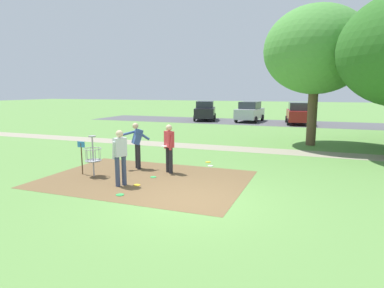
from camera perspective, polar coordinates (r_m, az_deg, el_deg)
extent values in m
plane|color=#5B8942|center=(8.86, -0.31, -9.74)|extent=(160.00, 160.00, 0.00)
cube|color=brown|center=(11.01, -8.05, -5.99)|extent=(6.54, 4.65, 0.01)
cylinder|color=#9E9EA3|center=(11.57, -16.70, -2.13)|extent=(0.05, 0.05, 1.35)
cylinder|color=#9E9EA3|center=(11.46, -16.86, 1.28)|extent=(0.24, 0.24, 0.04)
torus|color=#9E9EA3|center=(11.52, -16.77, -0.79)|extent=(0.58, 0.58, 0.02)
torus|color=#9E9EA3|center=(11.60, -16.67, -2.73)|extent=(0.55, 0.55, 0.03)
cylinder|color=#9E9EA3|center=(11.60, -16.67, -2.83)|extent=(0.48, 0.48, 0.02)
cylinder|color=gray|center=(11.42, -15.77, -1.85)|extent=(0.01, 0.01, 0.40)
cylinder|color=gray|center=(11.55, -15.54, -1.71)|extent=(0.01, 0.01, 0.40)
cylinder|color=gray|center=(11.69, -15.76, -1.60)|extent=(0.01, 0.01, 0.40)
cylinder|color=gray|center=(11.78, -16.34, -1.54)|extent=(0.01, 0.01, 0.40)
cylinder|color=gray|center=(11.78, -17.05, -1.57)|extent=(0.01, 0.01, 0.40)
cylinder|color=gray|center=(11.70, -17.65, -1.68)|extent=(0.01, 0.01, 0.40)
cylinder|color=gray|center=(11.57, -17.90, -1.81)|extent=(0.01, 0.01, 0.40)
cylinder|color=gray|center=(11.43, -17.70, -1.93)|extent=(0.01, 0.01, 0.40)
cylinder|color=gray|center=(11.34, -17.11, -1.99)|extent=(0.01, 0.01, 0.40)
cylinder|color=gray|center=(11.33, -16.37, -1.96)|extent=(0.01, 0.01, 0.40)
cylinder|color=#4C3823|center=(12.01, -18.48, -2.42)|extent=(0.04, 0.04, 1.10)
cube|color=#3384C6|center=(11.92, -18.60, -0.06)|extent=(0.28, 0.03, 0.20)
cylinder|color=#232328|center=(12.29, -9.19, -2.22)|extent=(0.14, 0.14, 0.92)
cylinder|color=#232328|center=(12.50, -9.46, -2.04)|extent=(0.14, 0.14, 0.92)
cube|color=#385693|center=(12.27, -9.42, 1.26)|extent=(0.52, 0.52, 0.60)
sphere|color=beige|center=(12.20, -9.74, 3.10)|extent=(0.22, 0.22, 0.22)
cylinder|color=#385693|center=(12.34, -10.97, 1.81)|extent=(0.48, 0.48, 0.21)
cylinder|color=white|center=(12.28, -12.24, 1.60)|extent=(0.22, 0.22, 0.02)
cylinder|color=#385693|center=(12.15, -8.40, 1.44)|extent=(0.40, 0.40, 0.37)
cylinder|color=#232328|center=(11.54, -3.69, -2.88)|extent=(0.14, 0.14, 0.92)
cylinder|color=#232328|center=(11.73, -4.19, -2.68)|extent=(0.14, 0.14, 0.92)
cube|color=#D1383D|center=(11.50, -3.98, 0.83)|extent=(0.42, 0.39, 0.56)
sphere|color=beige|center=(11.45, -4.00, 2.81)|extent=(0.22, 0.22, 0.22)
cylinder|color=#D1383D|center=(11.34, -3.62, 0.28)|extent=(0.17, 0.18, 0.55)
cylinder|color=#D1383D|center=(11.67, -4.50, 0.53)|extent=(0.17, 0.18, 0.55)
cylinder|color=white|center=(11.45, -4.77, -0.38)|extent=(0.22, 0.22, 0.02)
cylinder|color=#384260|center=(10.23, -12.74, -4.67)|extent=(0.14, 0.14, 0.92)
cylinder|color=#384260|center=(10.33, -11.65, -4.50)|extent=(0.14, 0.14, 0.92)
cube|color=silver|center=(10.13, -12.33, -0.51)|extent=(0.37, 0.42, 0.56)
sphere|color=beige|center=(10.07, -12.41, 1.73)|extent=(0.22, 0.22, 0.22)
cylinder|color=silver|center=(10.08, -13.32, -1.08)|extent=(0.19, 0.16, 0.55)
cylinder|color=silver|center=(10.25, -11.44, -0.85)|extent=(0.19, 0.16, 0.55)
cylinder|color=#E53D99|center=(10.33, -12.76, -1.64)|extent=(0.22, 0.22, 0.02)
cylinder|color=green|center=(11.18, -6.69, -5.69)|extent=(0.21, 0.21, 0.02)
cylinder|color=gold|center=(10.33, -9.49, -7.01)|extent=(0.21, 0.21, 0.02)
cylinder|color=white|center=(12.72, 3.18, -3.80)|extent=(0.21, 0.21, 0.02)
cylinder|color=gold|center=(13.38, 2.80, -3.14)|extent=(0.22, 0.22, 0.02)
cylinder|color=green|center=(9.50, -12.33, -8.57)|extent=(0.23, 0.23, 0.02)
cylinder|color=brown|center=(18.50, 19.99, 4.33)|extent=(0.49, 0.49, 2.94)
ellipsoid|color=#4C8E3D|center=(18.55, 20.60, 14.94)|extent=(5.24, 5.24, 4.45)
cube|color=#4C4C51|center=(30.40, 14.93, 3.53)|extent=(36.00, 6.00, 0.01)
cube|color=black|center=(32.08, 2.27, 5.46)|extent=(2.80, 4.52, 0.90)
cube|color=#2D333D|center=(32.04, 2.28, 6.83)|extent=(2.08, 2.51, 0.64)
cylinder|color=black|center=(33.47, 0.87, 4.85)|extent=(0.33, 0.63, 0.60)
cylinder|color=black|center=(33.36, 3.96, 4.82)|extent=(0.33, 0.63, 0.60)
cylinder|color=black|center=(30.89, 0.44, 4.48)|extent=(0.33, 0.63, 0.60)
cylinder|color=black|center=(30.77, 3.79, 4.44)|extent=(0.33, 0.63, 0.60)
cube|color=#B2B7BC|center=(31.10, 9.93, 5.21)|extent=(2.09, 4.32, 0.90)
cube|color=#2D333D|center=(31.05, 9.97, 6.63)|extent=(1.73, 2.29, 0.64)
cylinder|color=black|center=(32.62, 8.96, 4.63)|extent=(0.22, 0.61, 0.60)
cylinder|color=black|center=(32.18, 12.06, 4.47)|extent=(0.22, 0.61, 0.60)
cylinder|color=black|center=(30.13, 7.61, 4.28)|extent=(0.22, 0.61, 0.60)
cylinder|color=black|center=(29.65, 10.94, 4.11)|extent=(0.22, 0.61, 0.60)
cube|color=maroon|center=(29.83, 17.88, 4.73)|extent=(2.35, 4.41, 0.90)
cube|color=#2D333D|center=(29.79, 17.95, 6.21)|extent=(1.87, 2.38, 0.64)
cylinder|color=black|center=(31.10, 15.98, 4.16)|extent=(0.26, 0.62, 0.60)
cylinder|color=black|center=(31.25, 19.28, 4.02)|extent=(0.26, 0.62, 0.60)
cylinder|color=black|center=(28.51, 16.25, 3.71)|extent=(0.26, 0.62, 0.60)
cylinder|color=black|center=(28.67, 19.84, 3.56)|extent=(0.26, 0.62, 0.60)
cube|color=gray|center=(16.44, 9.83, -0.96)|extent=(40.00, 1.50, 0.00)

